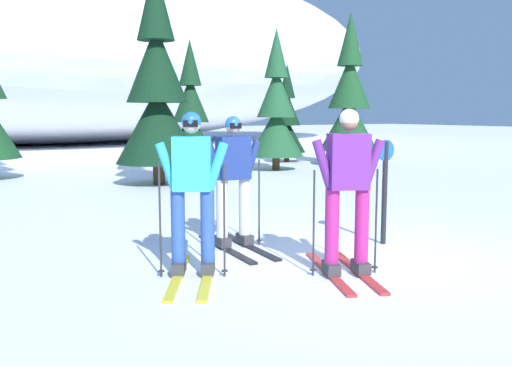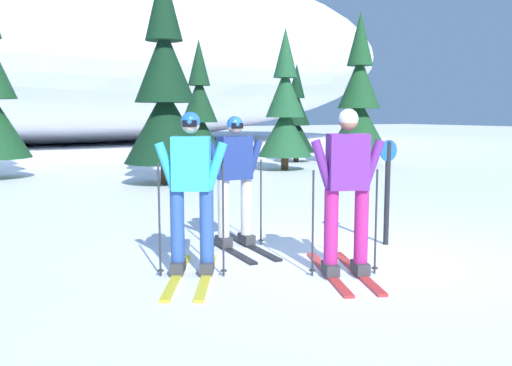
% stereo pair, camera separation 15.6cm
% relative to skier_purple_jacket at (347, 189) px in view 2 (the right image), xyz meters
% --- Properties ---
extents(ground_plane, '(120.00, 120.00, 0.00)m').
position_rel_skier_purple_jacket_xyz_m(ground_plane, '(0.71, 0.44, -0.94)').
color(ground_plane, white).
extents(skier_purple_jacket, '(1.01, 1.67, 1.78)m').
position_rel_skier_purple_jacket_xyz_m(skier_purple_jacket, '(0.00, 0.00, 0.00)').
color(skier_purple_jacket, red).
rests_on(skier_purple_jacket, ground).
extents(skier_cyan_jacket, '(1.17, 1.63, 1.75)m').
position_rel_skier_purple_jacket_xyz_m(skier_cyan_jacket, '(-1.40, 0.85, -0.02)').
color(skier_cyan_jacket, gold).
rests_on(skier_cyan_jacket, ground).
extents(skier_navy_jacket, '(0.79, 1.65, 1.70)m').
position_rel_skier_purple_jacket_xyz_m(skier_navy_jacket, '(-0.42, 1.74, -0.05)').
color(skier_navy_jacket, black).
rests_on(skier_navy_jacket, ground).
extents(pine_tree_center_left, '(2.03, 2.03, 5.27)m').
position_rel_skier_purple_jacket_xyz_m(pine_tree_center_left, '(1.07, 8.25, 1.27)').
color(pine_tree_center_left, '#47301E').
rests_on(pine_tree_center_left, ground).
extents(pine_tree_center, '(1.50, 1.50, 3.88)m').
position_rel_skier_purple_jacket_xyz_m(pine_tree_center, '(3.01, 10.62, 0.69)').
color(pine_tree_center, '#47301E').
rests_on(pine_tree_center, ground).
extents(pine_tree_center_right, '(1.65, 1.65, 4.26)m').
position_rel_skier_purple_jacket_xyz_m(pine_tree_center_right, '(5.39, 9.64, 0.84)').
color(pine_tree_center_right, '#47301E').
rests_on(pine_tree_center_right, ground).
extents(pine_tree_right, '(1.33, 1.33, 3.45)m').
position_rel_skier_purple_jacket_xyz_m(pine_tree_right, '(7.30, 11.87, 0.51)').
color(pine_tree_right, '#47301E').
rests_on(pine_tree_right, ground).
extents(pine_tree_far_right, '(1.93, 1.93, 5.01)m').
position_rel_skier_purple_jacket_xyz_m(pine_tree_far_right, '(8.36, 9.76, 1.16)').
color(pine_tree_far_right, '#47301E').
rests_on(pine_tree_far_right, ground).
extents(snow_ridge_background, '(43.06, 20.81, 10.73)m').
position_rel_skier_purple_jacket_xyz_m(snow_ridge_background, '(2.02, 28.39, 4.43)').
color(snow_ridge_background, white).
rests_on(snow_ridge_background, ground).
extents(trail_marker_post, '(0.28, 0.07, 1.39)m').
position_rel_skier_purple_jacket_xyz_m(trail_marker_post, '(1.38, 0.87, -0.15)').
color(trail_marker_post, black).
rests_on(trail_marker_post, ground).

